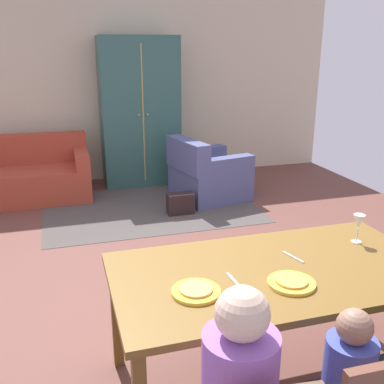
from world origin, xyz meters
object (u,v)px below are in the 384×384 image
object	(u,v)px
wine_glass	(359,223)
armchair	(207,175)
couch	(22,177)
plate_near_child	(291,283)
plate_near_man	(196,292)
dining_table	(275,280)
handbag	(180,204)
armoire	(140,112)

from	to	relation	value
wine_glass	armchair	xyz separation A→B (m)	(0.08, 3.24, -0.57)
couch	plate_near_child	bearing A→B (deg)	-69.09
wine_glass	plate_near_man	bearing A→B (deg)	-165.45
dining_table	handbag	bearing A→B (deg)	85.39
armchair	handbag	distance (m)	0.72
dining_table	wine_glass	bearing A→B (deg)	15.36
plate_near_man	handbag	size ratio (longest dim) A/B	0.78
armchair	armoire	xyz separation A→B (m)	(-0.70, 0.99, 0.73)
armchair	plate_near_child	bearing A→B (deg)	-101.52
armchair	handbag	size ratio (longest dim) A/B	3.18
plate_near_child	handbag	size ratio (longest dim) A/B	0.78
armchair	handbag	world-z (taller)	armchair
plate_near_child	handbag	distance (m)	3.19
dining_table	armoire	world-z (taller)	armoire
wine_glass	armoire	world-z (taller)	armoire
armchair	dining_table	bearing A→B (deg)	-102.11
wine_glass	couch	bearing A→B (deg)	120.32
armchair	handbag	bearing A→B (deg)	-135.50
plate_near_child	armoire	distance (m)	4.60
wine_glass	handbag	xyz separation A→B (m)	(-0.42, 2.75, -0.76)
armchair	armoire	size ratio (longest dim) A/B	0.49
plate_near_child	couch	xyz separation A→B (m)	(-1.63, 4.27, -0.47)
plate_near_child	couch	world-z (taller)	couch
wine_glass	couch	world-z (taller)	wine_glass
couch	armoire	distance (m)	1.85
plate_near_child	couch	bearing A→B (deg)	110.91
plate_near_man	armoire	size ratio (longest dim) A/B	0.12
plate_near_man	couch	xyz separation A→B (m)	(-1.13, 4.21, -0.47)
wine_glass	handbag	size ratio (longest dim) A/B	0.58
dining_table	armoire	size ratio (longest dim) A/B	0.87
dining_table	armoire	bearing A→B (deg)	89.55
dining_table	plate_near_man	size ratio (longest dim) A/B	7.28
plate_near_man	wine_glass	size ratio (longest dim) A/B	1.34
plate_near_man	armoire	bearing A→B (deg)	83.26
armoire	handbag	world-z (taller)	armoire
wine_glass	armchair	size ratio (longest dim) A/B	0.18
armoire	handbag	bearing A→B (deg)	-82.21
dining_table	armchair	size ratio (longest dim) A/B	1.79
armchair	armoire	world-z (taller)	armoire
wine_glass	armchair	bearing A→B (deg)	88.61
wine_glass	armoire	size ratio (longest dim) A/B	0.09
plate_near_man	armoire	distance (m)	4.57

